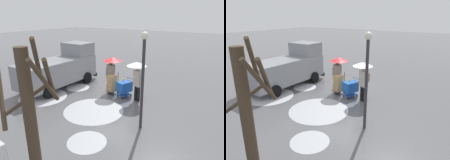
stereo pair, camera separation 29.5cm
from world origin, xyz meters
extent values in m
plane|color=#5B5B5E|center=(0.00, 0.00, 0.00)|extent=(90.00, 90.00, 0.00)
cylinder|color=#ADAFB5|center=(-1.81, 4.54, 0.00)|extent=(1.46, 1.46, 0.01)
cylinder|color=silver|center=(3.02, 2.67, 0.00)|extent=(2.64, 2.64, 0.01)
cylinder|color=silver|center=(2.46, 0.44, 0.00)|extent=(1.43, 1.43, 0.01)
cylinder|color=#ADAFB5|center=(-0.41, 2.40, 0.00)|extent=(2.88, 2.88, 0.01)
cube|color=gray|center=(3.59, 0.97, 1.06)|extent=(1.98, 5.21, 1.40)
cube|color=gray|center=(3.60, -0.93, 2.18)|extent=(1.85, 1.41, 0.84)
cube|color=black|center=(3.60, -1.65, 1.38)|extent=(1.66, 0.07, 0.63)
cube|color=#232326|center=(3.60, -1.69, 0.32)|extent=(1.96, 0.17, 0.24)
cylinder|color=black|center=(4.58, -0.64, 0.36)|extent=(0.24, 0.72, 0.72)
cylinder|color=black|center=(2.62, -0.64, 0.36)|extent=(0.24, 0.72, 0.72)
cylinder|color=black|center=(4.56, 2.59, 0.36)|extent=(0.24, 0.72, 0.72)
cylinder|color=black|center=(2.60, 2.58, 0.36)|extent=(0.24, 0.72, 0.72)
cube|color=#1951B2|center=(-0.74, 0.08, 0.60)|extent=(0.73, 0.88, 0.56)
cube|color=#1951B2|center=(-0.74, 0.08, 0.14)|extent=(0.66, 0.80, 0.04)
cylinder|color=#1951B2|center=(-0.87, -0.32, 1.00)|extent=(0.56, 0.22, 0.04)
sphere|color=black|center=(-0.84, 0.43, 0.05)|extent=(0.10, 0.10, 0.10)
sphere|color=black|center=(-0.45, 0.30, 0.05)|extent=(0.10, 0.10, 0.10)
sphere|color=black|center=(-1.03, -0.15, 0.05)|extent=(0.10, 0.10, 0.10)
sphere|color=black|center=(-0.64, -0.28, 0.05)|extent=(0.10, 0.10, 0.10)
cylinder|color=yellow|center=(-0.63, 0.15, 0.70)|extent=(0.15, 0.29, 0.69)
cube|color=#515156|center=(0.09, 0.10, 0.22)|extent=(0.53, 0.64, 0.03)
cylinder|color=#515156|center=(-0.16, -0.18, 0.77)|extent=(0.04, 0.04, 1.10)
cylinder|color=#515156|center=(0.28, -0.22, 0.77)|extent=(0.04, 0.04, 1.10)
cylinder|color=black|center=(-0.18, -0.18, 0.10)|extent=(0.07, 0.20, 0.20)
cylinder|color=black|center=(0.30, -0.22, 0.10)|extent=(0.07, 0.20, 0.20)
cube|color=tan|center=(0.09, 0.10, 0.42)|extent=(0.40, 0.59, 0.38)
cube|color=tan|center=(0.09, 0.10, 0.74)|extent=(0.40, 0.46, 0.27)
cube|color=tan|center=(0.09, 0.10, 1.00)|extent=(0.41, 0.57, 0.24)
cylinder|color=black|center=(0.42, -0.11, 0.41)|extent=(0.18, 0.18, 0.82)
cylinder|color=black|center=(0.22, -0.16, 0.41)|extent=(0.18, 0.18, 0.82)
cube|color=slate|center=(0.32, -0.14, 1.24)|extent=(0.49, 0.37, 0.84)
sphere|color=#8C6647|center=(0.32, -0.14, 1.78)|extent=(0.22, 0.22, 0.22)
cylinder|color=slate|center=(0.57, -0.08, 1.19)|extent=(0.10, 0.10, 0.55)
cylinder|color=slate|center=(0.15, -0.20, 1.46)|extent=(0.17, 0.32, 0.50)
cylinder|color=#333338|center=(0.22, -0.16, 1.62)|extent=(0.02, 0.02, 0.86)
cone|color=red|center=(0.22, -0.16, 2.00)|extent=(1.04, 1.04, 0.22)
sphere|color=#333338|center=(0.22, -0.16, 2.13)|extent=(0.04, 0.04, 0.04)
cylinder|color=black|center=(-1.66, 0.18, 0.41)|extent=(0.18, 0.18, 0.82)
cylinder|color=black|center=(-1.48, 0.11, 0.41)|extent=(0.18, 0.18, 0.82)
cube|color=#B2A899|center=(-1.57, 0.15, 1.24)|extent=(0.51, 0.42, 0.84)
sphere|color=beige|center=(-1.57, 0.15, 1.78)|extent=(0.22, 0.22, 0.22)
cylinder|color=#B2A899|center=(-1.81, 0.24, 1.19)|extent=(0.10, 0.10, 0.55)
cylinder|color=#B2A899|center=(-1.40, 0.10, 1.46)|extent=(0.21, 0.32, 0.50)
cylinder|color=#333338|center=(-1.48, 0.11, 1.62)|extent=(0.02, 0.02, 0.86)
cone|color=white|center=(-1.48, 0.11, 2.00)|extent=(1.04, 1.04, 0.22)
sphere|color=#333338|center=(-1.48, 0.11, 2.13)|extent=(0.04, 0.04, 0.04)
cube|color=brown|center=(-1.64, -0.04, 1.28)|extent=(0.34, 0.26, 0.44)
cylinder|color=#423323|center=(-2.91, 7.33, 1.97)|extent=(0.24, 0.24, 3.93)
cylinder|color=#423323|center=(-3.23, 7.03, 3.29)|extent=(0.70, 0.73, 1.05)
cylinder|color=#423323|center=(-2.71, 7.69, 3.17)|extent=(0.81, 0.51, 1.10)
cylinder|color=#423323|center=(-3.28, 7.18, 3.33)|extent=(0.39, 0.82, 1.02)
cylinder|color=#423323|center=(-3.08, 7.16, 3.71)|extent=(0.45, 0.44, 0.82)
cylinder|color=#423323|center=(-2.51, 7.09, 2.79)|extent=(0.57, 0.87, 0.63)
cylinder|color=#2D2D33|center=(-2.98, 2.55, 1.80)|extent=(0.12, 0.12, 3.60)
sphere|color=#EAEACC|center=(-2.98, 2.55, 3.72)|extent=(0.28, 0.28, 0.28)
camera|label=1|loc=(-6.17, 9.35, 4.47)|focal=32.94mm
camera|label=2|loc=(-6.41, 9.19, 4.47)|focal=32.94mm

